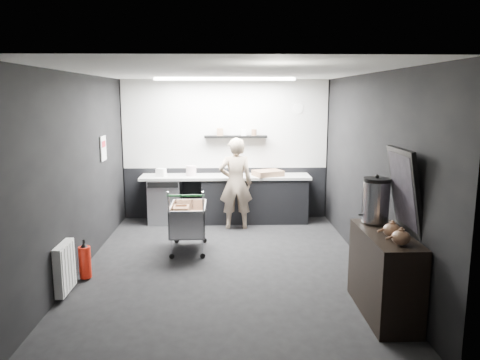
{
  "coord_description": "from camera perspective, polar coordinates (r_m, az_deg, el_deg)",
  "views": [
    {
      "loc": [
        0.02,
        -6.31,
        2.4
      ],
      "look_at": [
        0.22,
        0.4,
        1.18
      ],
      "focal_mm": 35.0,
      "sensor_mm": 36.0,
      "label": 1
    }
  ],
  "objects": [
    {
      "name": "floor",
      "position": [
        6.75,
        -1.76,
        -10.52
      ],
      "size": [
        5.5,
        5.5,
        0.0
      ],
      "primitive_type": "plane",
      "color": "black",
      "rests_on": "ground"
    },
    {
      "name": "ceiling",
      "position": [
        6.32,
        -1.9,
        13.01
      ],
      "size": [
        5.5,
        5.5,
        0.0
      ],
      "primitive_type": "plane",
      "rotation": [
        3.14,
        0.0,
        0.0
      ],
      "color": "white",
      "rests_on": "wall_back"
    },
    {
      "name": "wall_back",
      "position": [
        9.12,
        -1.79,
        3.69
      ],
      "size": [
        5.5,
        0.0,
        5.5
      ],
      "primitive_type": "plane",
      "rotation": [
        1.57,
        0.0,
        0.0
      ],
      "color": "black",
      "rests_on": "floor"
    },
    {
      "name": "wall_front",
      "position": [
        3.72,
        -1.92,
        -6.12
      ],
      "size": [
        5.5,
        0.0,
        5.5
      ],
      "primitive_type": "plane",
      "rotation": [
        -1.57,
        0.0,
        0.0
      ],
      "color": "black",
      "rests_on": "floor"
    },
    {
      "name": "wall_left",
      "position": [
        6.71,
        -19.17,
        0.72
      ],
      "size": [
        0.0,
        5.5,
        5.5
      ],
      "primitive_type": "plane",
      "rotation": [
        1.57,
        0.0,
        1.57
      ],
      "color": "black",
      "rests_on": "floor"
    },
    {
      "name": "wall_right",
      "position": [
        6.7,
        15.54,
        0.9
      ],
      "size": [
        0.0,
        5.5,
        5.5
      ],
      "primitive_type": "plane",
      "rotation": [
        1.57,
        0.0,
        -1.57
      ],
      "color": "black",
      "rests_on": "floor"
    },
    {
      "name": "kitchen_wall_panel",
      "position": [
        9.06,
        -1.81,
        6.82
      ],
      "size": [
        3.95,
        0.02,
        1.7
      ],
      "primitive_type": "cube",
      "color": "silver",
      "rests_on": "wall_back"
    },
    {
      "name": "dado_panel",
      "position": [
        9.24,
        -1.77,
        -1.57
      ],
      "size": [
        3.95,
        0.02,
        1.0
      ],
      "primitive_type": "cube",
      "color": "black",
      "rests_on": "wall_back"
    },
    {
      "name": "floating_shelf",
      "position": [
        8.97,
        -0.52,
        5.31
      ],
      "size": [
        1.2,
        0.22,
        0.04
      ],
      "primitive_type": "cube",
      "color": "black",
      "rests_on": "wall_back"
    },
    {
      "name": "wall_clock",
      "position": [
        9.14,
        7.09,
        8.66
      ],
      "size": [
        0.2,
        0.03,
        0.2
      ],
      "primitive_type": "cylinder",
      "rotation": [
        1.57,
        0.0,
        0.0
      ],
      "color": "white",
      "rests_on": "wall_back"
    },
    {
      "name": "poster",
      "position": [
        7.92,
        -16.33,
        3.72
      ],
      "size": [
        0.02,
        0.3,
        0.4
      ],
      "primitive_type": "cube",
      "color": "white",
      "rests_on": "wall_left"
    },
    {
      "name": "poster_red_band",
      "position": [
        7.91,
        -16.32,
        4.23
      ],
      "size": [
        0.02,
        0.22,
        0.1
      ],
      "primitive_type": "cube",
      "color": "red",
      "rests_on": "poster"
    },
    {
      "name": "radiator",
      "position": [
        6.11,
        -20.59,
        -9.98
      ],
      "size": [
        0.1,
        0.5,
        0.6
      ],
      "primitive_type": "cube",
      "color": "white",
      "rests_on": "wall_left"
    },
    {
      "name": "ceiling_strip",
      "position": [
        8.17,
        -1.86,
        12.19
      ],
      "size": [
        2.4,
        0.2,
        0.04
      ],
      "primitive_type": "cube",
      "color": "white",
      "rests_on": "ceiling"
    },
    {
      "name": "prep_counter",
      "position": [
        8.95,
        -0.9,
        -2.24
      ],
      "size": [
        3.2,
        0.61,
        0.9
      ],
      "color": "black",
      "rests_on": "floor"
    },
    {
      "name": "person",
      "position": [
        8.43,
        -0.53,
        -0.43
      ],
      "size": [
        0.63,
        0.43,
        1.66
      ],
      "primitive_type": "imported",
      "rotation": [
        0.0,
        0.0,
        3.19
      ],
      "color": "beige",
      "rests_on": "floor"
    },
    {
      "name": "shopping_cart",
      "position": [
        7.33,
        -6.32,
        -5.0
      ],
      "size": [
        0.54,
        0.9,
        0.99
      ],
      "color": "silver",
      "rests_on": "floor"
    },
    {
      "name": "sideboard",
      "position": [
        5.46,
        17.24,
        -9.56
      ],
      "size": [
        0.53,
        1.24,
        1.85
      ],
      "color": "black",
      "rests_on": "floor"
    },
    {
      "name": "fire_extinguisher",
      "position": [
        6.56,
        -18.38,
        -9.35
      ],
      "size": [
        0.16,
        0.16,
        0.52
      ],
      "color": "red",
      "rests_on": "floor"
    },
    {
      "name": "cardboard_box",
      "position": [
        8.84,
        3.43,
        0.85
      ],
      "size": [
        0.62,
        0.55,
        0.1
      ],
      "primitive_type": "cube",
      "rotation": [
        0.0,
        0.0,
        0.39
      ],
      "color": "#8A6649",
      "rests_on": "prep_counter"
    },
    {
      "name": "pink_tub",
      "position": [
        8.87,
        -5.98,
        1.14
      ],
      "size": [
        0.19,
        0.19,
        0.19
      ],
      "primitive_type": "cylinder",
      "color": "silver",
      "rests_on": "prep_counter"
    },
    {
      "name": "white_container",
      "position": [
        8.89,
        -9.6,
        0.92
      ],
      "size": [
        0.2,
        0.17,
        0.15
      ],
      "primitive_type": "cube",
      "rotation": [
        0.0,
        0.0,
        -0.32
      ],
      "color": "white",
      "rests_on": "prep_counter"
    }
  ]
}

